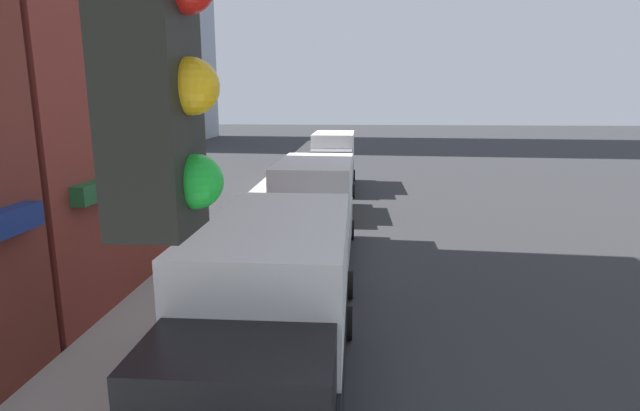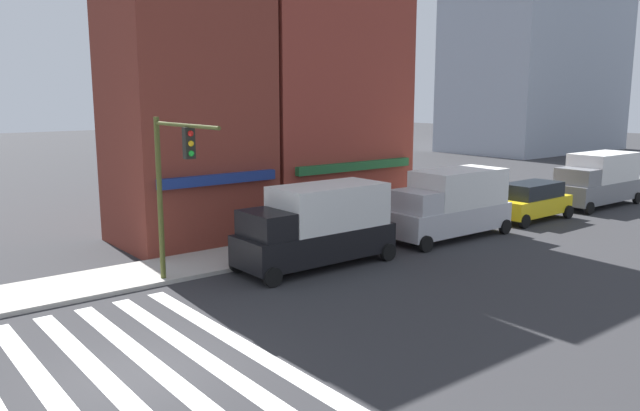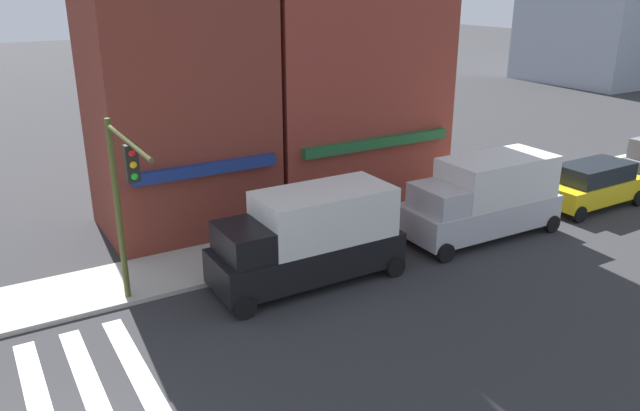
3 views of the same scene
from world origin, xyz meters
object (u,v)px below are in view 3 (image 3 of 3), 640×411
(box_truck_black, at_px, (310,236))
(box_truck_silver, at_px, (485,196))
(suv_yellow, at_px, (593,184))
(traffic_signal, at_px, (123,190))
(pedestrian_white_shirt, at_px, (385,210))
(pedestrian_green_top, at_px, (416,201))

(box_truck_black, bearing_deg, box_truck_silver, 0.09)
(box_truck_silver, height_order, suv_yellow, box_truck_silver)
(traffic_signal, xyz_separation_m, box_truck_black, (5.40, -0.70, -2.27))
(pedestrian_white_shirt, bearing_deg, pedestrian_green_top, -125.02)
(pedestrian_green_top, bearing_deg, suv_yellow, 164.96)
(traffic_signal, bearing_deg, pedestrian_green_top, 6.59)
(box_truck_black, bearing_deg, traffic_signal, 172.70)
(traffic_signal, distance_m, suv_yellow, 19.51)
(box_truck_black, height_order, pedestrian_white_shirt, box_truck_black)
(traffic_signal, distance_m, box_truck_silver, 13.17)
(box_truck_black, relative_size, pedestrian_white_shirt, 3.50)
(box_truck_black, xyz_separation_m, pedestrian_green_top, (5.93, 2.01, -0.51))
(suv_yellow, xyz_separation_m, pedestrian_white_shirt, (-9.60, 1.81, 0.04))
(box_truck_silver, xyz_separation_m, pedestrian_green_top, (-1.62, 2.01, -0.51))
(traffic_signal, height_order, pedestrian_white_shirt, traffic_signal)
(box_truck_silver, bearing_deg, pedestrian_white_shirt, 151.63)
(box_truck_black, xyz_separation_m, pedestrian_white_shirt, (4.29, 1.81, -0.51))
(suv_yellow, relative_size, pedestrian_green_top, 2.67)
(box_truck_silver, height_order, pedestrian_white_shirt, box_truck_silver)
(suv_yellow, distance_m, pedestrian_green_top, 8.21)
(traffic_signal, relative_size, pedestrian_white_shirt, 3.18)
(traffic_signal, height_order, box_truck_black, traffic_signal)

